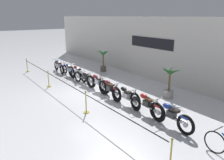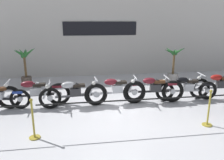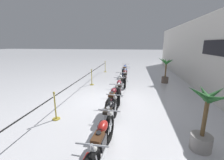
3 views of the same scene
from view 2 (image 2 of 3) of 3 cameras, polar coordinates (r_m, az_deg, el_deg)
ground_plane at (r=7.31m, az=1.57°, el=-7.89°), size 120.00×120.00×0.00m
back_wall at (r=11.84m, az=-2.80°, el=11.39°), size 28.00×0.29×4.20m
motorcycle_maroon_2 at (r=7.89m, az=-19.65°, el=-3.30°), size 2.42×0.62×0.98m
motorcycle_silver_3 at (r=7.57m, az=-9.97°, el=-3.47°), size 2.33×0.62×0.95m
motorcycle_maroon_4 at (r=7.72m, az=0.93°, el=-2.84°), size 2.24×0.62×0.98m
motorcycle_maroon_5 at (r=7.95m, az=10.81°, el=-2.52°), size 2.22×0.62×0.98m
motorcycle_black_6 at (r=8.53m, az=18.85°, el=-2.07°), size 2.33×0.62×0.93m
motorcycle_red_7 at (r=9.26m, az=26.34°, el=-1.34°), size 2.39×0.62×0.97m
potted_palm_left_of_row at (r=10.55m, az=-21.74°, el=3.57°), size 1.00×1.08×1.82m
potted_palm_right_of_row at (r=10.89m, az=15.78°, el=3.53°), size 1.17×0.98×1.78m
stanchion_far_left at (r=5.60m, az=-11.03°, el=-7.08°), size 14.23×0.28×1.05m
stanchion_mid_left at (r=5.88m, az=-19.82°, el=-11.00°), size 0.28×0.28×1.05m
stanchion_mid_right at (r=6.74m, az=23.86°, el=-8.00°), size 0.28×0.28×1.05m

